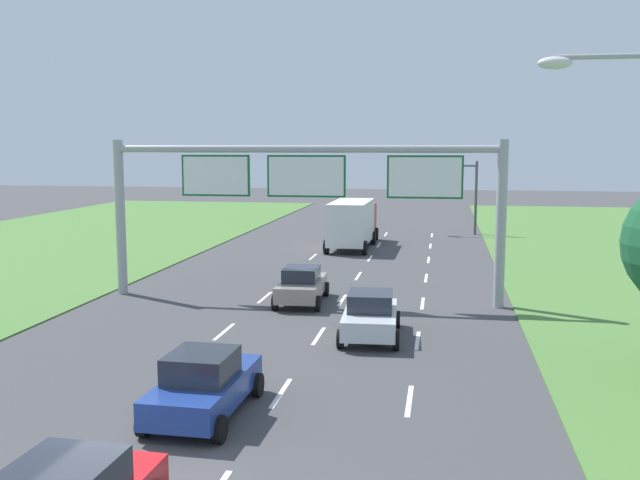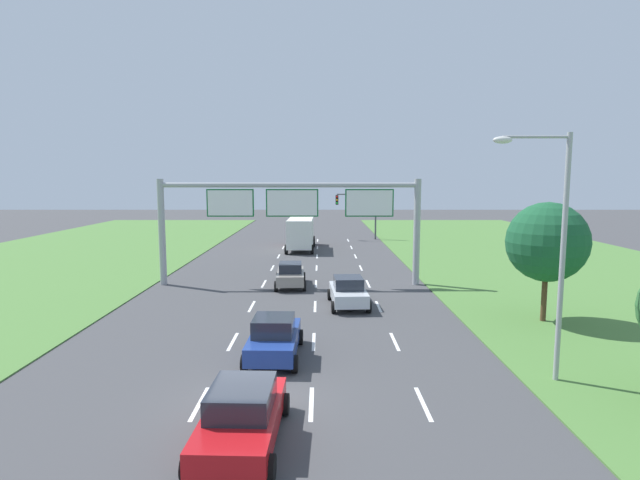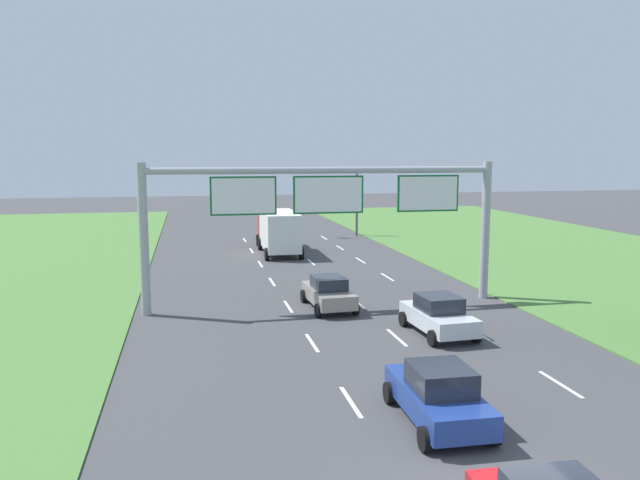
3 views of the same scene
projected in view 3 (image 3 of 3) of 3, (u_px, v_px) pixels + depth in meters
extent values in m
cube|color=white|center=(351.00, 402.00, 18.70)|extent=(0.14, 2.40, 0.01)
cube|color=white|center=(312.00, 343.00, 24.51)|extent=(0.14, 2.40, 0.01)
cube|color=white|center=(288.00, 306.00, 30.33)|extent=(0.14, 2.40, 0.01)
cube|color=white|center=(272.00, 282.00, 36.14)|extent=(0.14, 2.40, 0.01)
cube|color=white|center=(260.00, 264.00, 41.96)|extent=(0.14, 2.40, 0.01)
cube|color=white|center=(251.00, 251.00, 47.77)|extent=(0.14, 2.40, 0.01)
cube|color=white|center=(245.00, 240.00, 53.59)|extent=(0.14, 2.40, 0.01)
cube|color=white|center=(459.00, 392.00, 19.41)|extent=(0.14, 2.40, 0.01)
cube|color=white|center=(397.00, 337.00, 25.23)|extent=(0.14, 2.40, 0.01)
cube|color=white|center=(358.00, 303.00, 31.04)|extent=(0.14, 2.40, 0.01)
cube|color=white|center=(331.00, 279.00, 36.86)|extent=(0.14, 2.40, 0.01)
cube|color=white|center=(311.00, 262.00, 42.67)|extent=(0.14, 2.40, 0.01)
cube|color=white|center=(296.00, 249.00, 48.49)|extent=(0.14, 2.40, 0.01)
cube|color=white|center=(285.00, 239.00, 54.30)|extent=(0.14, 2.40, 0.01)
cube|color=white|center=(560.00, 384.00, 20.13)|extent=(0.14, 2.40, 0.01)
cube|color=white|center=(477.00, 332.00, 25.94)|extent=(0.14, 2.40, 0.01)
cube|color=white|center=(424.00, 300.00, 31.76)|extent=(0.14, 2.40, 0.01)
cube|color=white|center=(387.00, 277.00, 37.57)|extent=(0.14, 2.40, 0.01)
cube|color=white|center=(361.00, 260.00, 43.39)|extent=(0.14, 2.40, 0.01)
cube|color=white|center=(340.00, 248.00, 49.20)|extent=(0.14, 2.40, 0.01)
cube|color=white|center=(324.00, 238.00, 55.02)|extent=(0.14, 2.40, 0.01)
cube|color=silver|center=(438.00, 318.00, 25.63)|extent=(2.03, 4.11, 0.68)
cube|color=#232833|center=(439.00, 303.00, 25.54)|extent=(1.62, 1.85, 0.63)
cylinder|color=black|center=(404.00, 319.00, 26.84)|extent=(0.25, 0.65, 0.64)
cylinder|color=black|center=(443.00, 316.00, 27.31)|extent=(0.25, 0.65, 0.64)
cylinder|color=black|center=(433.00, 338.00, 24.04)|extent=(0.25, 0.65, 0.64)
cylinder|color=black|center=(476.00, 335.00, 24.51)|extent=(0.25, 0.65, 0.64)
cube|color=navy|center=(438.00, 400.00, 17.18)|extent=(1.90, 4.24, 0.68)
cube|color=#232833|center=(441.00, 378.00, 16.90)|extent=(1.58, 1.77, 0.68)
cylinder|color=black|center=(389.00, 393.00, 18.57)|extent=(0.24, 0.65, 0.64)
cylinder|color=black|center=(447.00, 388.00, 18.90)|extent=(0.24, 0.65, 0.64)
cylinder|color=black|center=(425.00, 439.00, 15.56)|extent=(0.24, 0.65, 0.64)
cylinder|color=black|center=(494.00, 433.00, 15.89)|extent=(0.24, 0.65, 0.64)
cube|color=gray|center=(328.00, 295.00, 29.89)|extent=(1.89, 4.17, 0.67)
cube|color=#232833|center=(329.00, 283.00, 29.74)|extent=(1.52, 1.90, 0.58)
cylinder|color=black|center=(304.00, 296.00, 31.16)|extent=(0.25, 0.65, 0.64)
cylinder|color=black|center=(337.00, 294.00, 31.59)|extent=(0.25, 0.65, 0.64)
cylinder|color=black|center=(318.00, 310.00, 28.28)|extent=(0.25, 0.65, 0.64)
cylinder|color=black|center=(355.00, 308.00, 28.71)|extent=(0.25, 0.65, 0.64)
cube|color=#B21E19|center=(273.00, 227.00, 49.92)|extent=(2.23, 2.13, 2.20)
cube|color=silver|center=(280.00, 230.00, 45.73)|extent=(2.45, 6.19, 2.69)
cylinder|color=black|center=(258.00, 240.00, 50.35)|extent=(0.29, 0.90, 0.90)
cylinder|color=black|center=(286.00, 239.00, 50.78)|extent=(0.29, 0.90, 0.90)
cylinder|color=black|center=(260.00, 244.00, 48.10)|extent=(0.29, 0.90, 0.90)
cylinder|color=black|center=(291.00, 243.00, 48.55)|extent=(0.29, 0.90, 0.90)
cylinder|color=black|center=(267.00, 254.00, 43.28)|extent=(0.29, 0.90, 0.90)
cylinder|color=black|center=(301.00, 253.00, 43.74)|extent=(0.29, 0.90, 0.90)
cylinder|color=#9EA0A5|center=(144.00, 240.00, 28.28)|extent=(0.44, 0.44, 7.00)
cylinder|color=#9EA0A5|center=(485.00, 230.00, 31.71)|extent=(0.44, 0.44, 7.00)
cylinder|color=#9EA0A5|center=(324.00, 170.00, 29.57)|extent=(16.80, 0.32, 0.32)
cube|color=#0C5B28|center=(243.00, 196.00, 28.94)|extent=(3.08, 0.12, 1.81)
cube|color=white|center=(244.00, 196.00, 28.88)|extent=(2.92, 0.01, 1.65)
cube|color=#0C5B28|center=(328.00, 195.00, 29.77)|extent=(3.42, 0.12, 1.81)
cube|color=white|center=(329.00, 195.00, 29.71)|extent=(3.26, 0.01, 1.65)
cube|color=#0C5B28|center=(428.00, 193.00, 30.80)|extent=(3.16, 0.12, 1.81)
cube|color=white|center=(428.00, 193.00, 30.74)|extent=(3.00, 0.01, 1.65)
cylinder|color=#47494F|center=(357.00, 205.00, 56.21)|extent=(0.20, 0.20, 5.60)
cylinder|color=#47494F|center=(333.00, 178.00, 55.41)|extent=(4.50, 0.14, 0.14)
cube|color=black|center=(308.00, 185.00, 55.04)|extent=(0.32, 0.36, 1.10)
sphere|color=red|center=(308.00, 181.00, 54.79)|extent=(0.22, 0.22, 0.22)
sphere|color=orange|center=(308.00, 185.00, 54.84)|extent=(0.22, 0.22, 0.22)
sphere|color=green|center=(308.00, 190.00, 54.90)|extent=(0.22, 0.22, 0.22)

